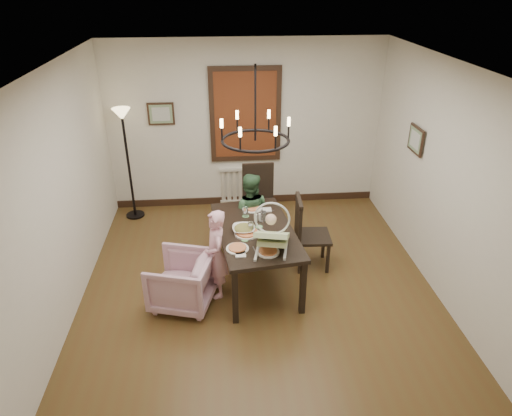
{
  "coord_description": "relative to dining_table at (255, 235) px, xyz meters",
  "views": [
    {
      "loc": [
        -0.45,
        -4.78,
        3.67
      ],
      "look_at": [
        -0.02,
        0.24,
        1.05
      ],
      "focal_mm": 32.0,
      "sensor_mm": 36.0,
      "label": 1
    }
  ],
  "objects": [
    {
      "name": "room_shell",
      "position": [
        0.03,
        0.18,
        0.71
      ],
      "size": [
        4.51,
        5.0,
        2.81
      ],
      "color": "#533C1C",
      "rests_on": "ground"
    },
    {
      "name": "dining_table",
      "position": [
        0.0,
        0.0,
        0.0
      ],
      "size": [
        1.14,
        1.76,
        0.77
      ],
      "rotation": [
        0.0,
        0.0,
        0.13
      ],
      "color": "black",
      "rests_on": "room_shell"
    },
    {
      "name": "chair_far",
      "position": [
        0.17,
        1.22,
        -0.14
      ],
      "size": [
        0.5,
        0.5,
        1.1
      ],
      "primitive_type": null,
      "rotation": [
        0.0,
        0.0,
        0.03
      ],
      "color": "black",
      "rests_on": "room_shell"
    },
    {
      "name": "chair_right",
      "position": [
        0.81,
        0.27,
        -0.16
      ],
      "size": [
        0.49,
        0.49,
        1.05
      ],
      "primitive_type": null,
      "rotation": [
        0.0,
        0.0,
        1.52
      ],
      "color": "black",
      "rests_on": "room_shell"
    },
    {
      "name": "armchair",
      "position": [
        -0.93,
        -0.41,
        -0.36
      ],
      "size": [
        0.89,
        0.88,
        0.66
      ],
      "primitive_type": "imported",
      "rotation": [
        0.0,
        0.0,
        -1.84
      ],
      "color": "#C596A8",
      "rests_on": "room_shell"
    },
    {
      "name": "elderly_woman",
      "position": [
        -0.51,
        -0.25,
        -0.2
      ],
      "size": [
        0.29,
        0.39,
        0.97
      ],
      "primitive_type": "imported",
      "rotation": [
        0.0,
        0.0,
        -1.4
      ],
      "color": "#E6A2B2",
      "rests_on": "room_shell"
    },
    {
      "name": "seated_man",
      "position": [
        -0.02,
        0.72,
        -0.18
      ],
      "size": [
        0.55,
        0.46,
        1.01
      ],
      "primitive_type": "imported",
      "rotation": [
        0.0,
        0.0,
        2.97
      ],
      "color": "#385F3B",
      "rests_on": "room_shell"
    },
    {
      "name": "baby_bouncer",
      "position": [
        0.16,
        -0.46,
        0.29
      ],
      "size": [
        0.56,
        0.69,
        0.4
      ],
      "primitive_type": null,
      "rotation": [
        0.0,
        0.0,
        -0.21
      ],
      "color": "#BDCF8F",
      "rests_on": "dining_table"
    },
    {
      "name": "salad_bowl",
      "position": [
        -0.15,
        -0.05,
        0.13
      ],
      "size": [
        0.34,
        0.34,
        0.08
      ],
      "primitive_type": "imported",
      "color": "white",
      "rests_on": "dining_table"
    },
    {
      "name": "pizza_platter",
      "position": [
        -0.12,
        -0.11,
        0.11
      ],
      "size": [
        0.31,
        0.31,
        0.04
      ],
      "primitive_type": "cylinder",
      "color": "tan",
      "rests_on": "dining_table"
    },
    {
      "name": "drinking_glass",
      "position": [
        -0.06,
        -0.07,
        0.16
      ],
      "size": [
        0.07,
        0.07,
        0.15
      ],
      "primitive_type": "cylinder",
      "color": "silver",
      "rests_on": "dining_table"
    },
    {
      "name": "window_blinds",
      "position": [
        0.03,
        2.27,
        0.91
      ],
      "size": [
        1.0,
        0.03,
        1.4
      ],
      "primitive_type": "cube",
      "color": "brown",
      "rests_on": "room_shell"
    },
    {
      "name": "radiator",
      "position": [
        0.03,
        2.29,
        -0.34
      ],
      "size": [
        0.92,
        0.12,
        0.62
      ],
      "primitive_type": null,
      "color": "silver",
      "rests_on": "room_shell"
    },
    {
      "name": "picture_back",
      "position": [
        -1.32,
        2.28,
        0.96
      ],
      "size": [
        0.42,
        0.03,
        0.36
      ],
      "primitive_type": "cube",
      "color": "black",
      "rests_on": "room_shell"
    },
    {
      "name": "picture_right",
      "position": [
        2.24,
        0.71,
        0.96
      ],
      "size": [
        0.03,
        0.42,
        0.36
      ],
      "primitive_type": "cube",
      "rotation": [
        0.0,
        0.0,
        1.57
      ],
      "color": "black",
      "rests_on": "room_shell"
    },
    {
      "name": "floor_lamp",
      "position": [
        -1.87,
        1.96,
        0.21
      ],
      "size": [
        0.3,
        0.3,
        1.8
      ],
      "primitive_type": null,
      "color": "black",
      "rests_on": "room_shell"
    },
    {
      "name": "chandelier",
      "position": [
        0.0,
        0.0,
        1.26
      ],
      "size": [
        0.8,
        0.8,
        0.04
      ],
      "primitive_type": "torus",
      "color": "black",
      "rests_on": "room_shell"
    }
  ]
}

